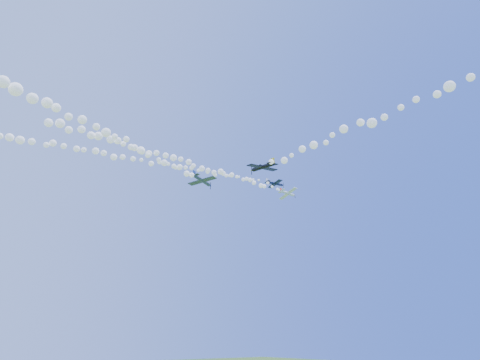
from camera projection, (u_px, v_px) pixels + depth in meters
plane_white at (288, 193)px, 118.98m from camera, size 6.36×6.37×2.28m
smoke_trail_white at (187, 163)px, 97.80m from camera, size 66.83×4.48×2.74m
plane_navy at (275, 184)px, 119.86m from camera, size 6.31×6.70×2.13m
smoke_trail_navy at (142, 160)px, 103.85m from camera, size 74.24×18.34×2.53m
plane_grey at (202, 180)px, 95.03m from camera, size 7.18×7.60×2.73m
smoke_trail_grey at (83, 121)px, 68.59m from camera, size 59.21×22.84×3.24m
plane_black at (262, 167)px, 73.37m from camera, size 6.62×6.44×1.78m
smoke_trail_black at (460, 82)px, 48.72m from camera, size 5.15×65.79×2.64m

